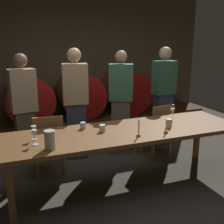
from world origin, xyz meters
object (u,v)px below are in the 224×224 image
cup_right (169,123)px  candle_left (139,131)px  wine_glass_left (35,134)px  cup_left (83,126)px  wine_barrel_right (125,91)px  wine_glass_right (172,111)px  candle_right (166,129)px  pitcher (50,140)px  wine_barrel_center (80,95)px  guest_far_right (163,95)px  guest_far_left (24,108)px  chair_left (48,142)px  guest_center_right (121,102)px  cup_center (102,128)px  dining_table (127,135)px  wine_barrel_left (29,98)px  wine_glass_center (34,129)px  guest_center_left (76,103)px  chair_right (159,128)px

cup_right → candle_left: bearing=-161.8°
wine_glass_left → cup_left: size_ratio=2.00×
wine_barrel_right → wine_glass_right: bearing=-94.3°
candle_right → pitcher: 1.40m
cup_left → pitcher: bearing=-133.4°
wine_barrel_center → candle_right: (0.41, -2.54, 0.01)m
guest_far_right → pitcher: guest_far_right is taller
guest_far_left → wine_glass_right: 2.23m
chair_left → guest_center_right: (1.25, 0.36, 0.39)m
chair_left → candle_right: bearing=147.9°
wine_barrel_center → cup_center: (-0.29, -2.20, 0.01)m
dining_table → guest_far_right: (1.24, 1.17, 0.20)m
wine_barrel_left → guest_center_right: 1.81m
wine_barrel_left → wine_glass_right: (1.80, -2.04, 0.07)m
guest_center_right → candle_right: bearing=114.3°
guest_far_right → cup_left: 1.97m
guest_far_left → candle_left: guest_far_left is taller
wine_barrel_center → wine_glass_center: wine_barrel_center is taller
cup_left → candle_left: bearing=-43.8°
chair_left → cup_right: (1.44, -0.77, 0.33)m
wine_barrel_center → guest_far_right: 1.67m
guest_center_left → cup_right: (0.93, -1.21, -0.08)m
wine_barrel_right → cup_center: wine_barrel_right is taller
chair_right → candle_right: candle_right is taller
guest_far_right → wine_barrel_right: bearing=-81.8°
candle_left → pitcher: candle_left is taller
guest_far_left → candle_right: (1.54, -1.56, -0.05)m
wine_barrel_center → guest_center_right: 1.27m
guest_far_left → guest_far_right: (2.38, -0.12, 0.04)m
chair_right → candle_left: size_ratio=4.15×
guest_far_left → pitcher: guest_far_left is taller
pitcher → cup_right: 1.57m
wine_glass_center → guest_center_left: bearing=54.4°
chair_right → wine_glass_right: size_ratio=5.70×
wine_barrel_center → chair_right: (0.88, -1.59, -0.32)m
wine_barrel_right → chair_left: 2.46m
wine_barrel_right → candle_left: 2.69m
wine_barrel_right → candle_left: (-0.93, -2.52, 0.02)m
candle_right → cup_left: bearing=149.6°
guest_far_right → guest_center_right: bearing=2.1°
guest_center_right → candle_left: guest_center_right is taller
candle_right → pitcher: pitcher is taller
wine_glass_right → guest_far_left: bearing=151.5°
cup_left → dining_table: bearing=-27.0°
chair_left → cup_left: bearing=136.6°
candle_left → wine_glass_right: (0.78, 0.49, 0.05)m
candle_right → cup_right: 0.24m
chair_right → pitcher: bearing=20.0°
guest_far_left → cup_center: 1.49m
candle_right → cup_left: candle_right is taller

